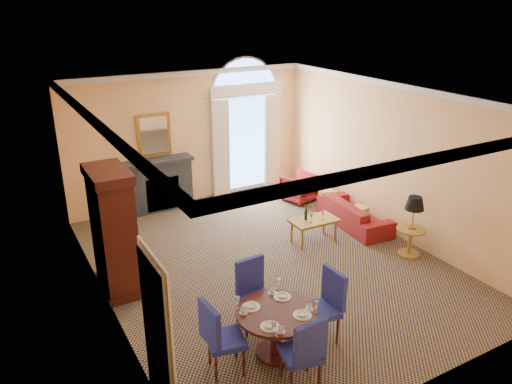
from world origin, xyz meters
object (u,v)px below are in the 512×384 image
armchair (299,187)px  coffee_table (314,221)px  side_table (413,219)px  sofa (354,213)px  dining_table (276,322)px  armoire (114,233)px

armchair → coffee_table: coffee_table is taller
coffee_table → side_table: size_ratio=0.82×
coffee_table → armchair: bearing=65.5°
sofa → side_table: side_table is taller
armchair → side_table: size_ratio=0.63×
dining_table → armchair: size_ratio=1.51×
sofa → armchair: (-0.26, 1.83, 0.06)m
dining_table → coffee_table: bearing=46.2°
dining_table → sofa: dining_table is taller
dining_table → side_table: size_ratio=0.95×
dining_table → sofa: size_ratio=0.58×
side_table → armchair: bearing=95.1°
coffee_table → side_table: side_table is taller
armoire → side_table: armoire is taller
sofa → coffee_table: size_ratio=1.99×
armoire → armchair: armoire is taller
dining_table → coffee_table: (2.54, 2.65, -0.09)m
sofa → side_table: bearing=-173.0°
armoire → coffee_table: bearing=-2.8°
armoire → coffee_table: 4.06m
armoire → sofa: bearing=0.1°
dining_table → coffee_table: size_ratio=1.15×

